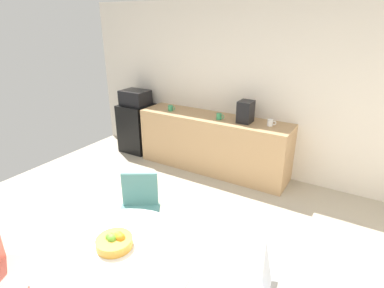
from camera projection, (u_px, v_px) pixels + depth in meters
wall_back at (250, 90)px, 4.73m from camera, size 6.00×0.10×2.60m
counter_block at (213, 143)px, 4.98m from camera, size 2.46×0.60×0.90m
mini_fridge at (137, 128)px, 5.74m from camera, size 0.54×0.54×0.88m
microwave at (135, 98)px, 5.53m from camera, size 0.48×0.38×0.26m
round_table at (119, 268)px, 2.28m from camera, size 1.15×1.15×0.74m
chair_teal at (139, 203)px, 3.24m from camera, size 0.58×0.58×0.83m
fruit_bowl at (115, 242)px, 2.29m from camera, size 0.27×0.27×0.11m
mug_white at (171, 108)px, 5.11m from camera, size 0.13×0.08×0.09m
mug_green at (219, 116)px, 4.67m from camera, size 0.13×0.08×0.09m
mug_red at (270, 123)px, 4.39m from camera, size 0.13×0.08×0.09m
coffee_maker at (246, 112)px, 4.50m from camera, size 0.20×0.24×0.32m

